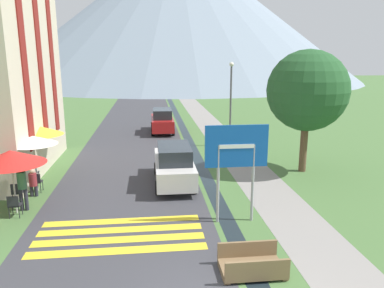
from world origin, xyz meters
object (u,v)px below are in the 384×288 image
parked_car_near (174,164)px  cafe_umbrella_rear_yellow (39,130)px  person_seated_near (33,181)px  cafe_chair_middle (36,181)px  parked_car_far (162,121)px  person_seated_far (28,169)px  footbridge (252,265)px  cafe_umbrella_middle_white (33,140)px  tree_by_path (307,91)px  cafe_chair_nearest (14,204)px  cafe_umbrella_front_red (11,157)px  cafe_chair_far_left (33,172)px  streetlamp (231,97)px  road_sign (236,156)px  person_standing_terrace (22,185)px  cafe_chair_near_left (17,191)px

parked_car_near → cafe_umbrella_rear_yellow: bearing=161.8°
person_seated_near → parked_car_near: bearing=9.1°
cafe_chair_middle → parked_car_far: bearing=61.8°
parked_car_far → cafe_umbrella_rear_yellow: 11.67m
person_seated_near → person_seated_far: 1.82m
footbridge → parked_car_near: parked_car_near is taller
parked_car_far → cafe_umbrella_middle_white: (-5.84, -12.13, 1.34)m
parked_car_near → tree_by_path: 7.41m
parked_car_far → cafe_chair_nearest: (-5.86, -14.92, -0.39)m
footbridge → cafe_chair_nearest: cafe_chair_nearest is taller
cafe_umbrella_front_red → cafe_umbrella_middle_white: size_ratio=1.01×
tree_by_path → cafe_umbrella_middle_white: bearing=-173.4°
cafe_chair_far_left → person_seated_far: 0.29m
parked_car_near → cafe_chair_middle: parked_car_near is taller
cafe_chair_far_left → streetlamp: (10.53, 6.03, 2.65)m
cafe_umbrella_middle_white → cafe_chair_far_left: bearing=113.3°
person_seated_near → tree_by_path: tree_by_path is taller
parked_car_far → tree_by_path: 13.00m
road_sign → cafe_umbrella_rear_yellow: 10.41m
parked_car_near → cafe_umbrella_rear_yellow: (-6.38, 2.10, 1.30)m
cafe_umbrella_middle_white → cafe_umbrella_rear_yellow: size_ratio=1.00×
cafe_umbrella_front_red → person_standing_terrace: size_ratio=1.43×
cafe_umbrella_middle_white → tree_by_path: (12.56, 1.46, 1.81)m
parked_car_far → cafe_umbrella_rear_yellow: bearing=-122.7°
cafe_chair_near_left → cafe_umbrella_front_red: 1.91m
cafe_chair_far_left → person_seated_near: size_ratio=0.71×
cafe_chair_far_left → tree_by_path: size_ratio=0.14×
road_sign → cafe_chair_near_left: road_sign is taller
cafe_umbrella_middle_white → person_standing_terrace: 2.48m
cafe_chair_near_left → person_seated_near: person_seated_near is taller
cafe_umbrella_rear_yellow → person_seated_near: bearing=-81.4°
road_sign → cafe_chair_near_left: bearing=162.7°
person_seated_far → streetlamp: (10.70, 6.19, 2.47)m
cafe_umbrella_front_red → cafe_umbrella_rear_yellow: bearing=93.9°
cafe_chair_nearest → cafe_umbrella_middle_white: bearing=82.5°
parked_car_near → cafe_umbrella_rear_yellow: 6.85m
cafe_chair_nearest → cafe_chair_near_left: 1.39m
parked_car_far → cafe_umbrella_middle_white: size_ratio=1.71×
tree_by_path → cafe_chair_near_left: bearing=-167.3°
parked_car_near → streetlamp: size_ratio=0.84×
road_sign → person_seated_near: 8.64m
road_sign → streetlamp: (2.21, 11.18, 0.76)m
road_sign → person_standing_terrace: 8.06m
road_sign → cafe_umbrella_front_red: (-7.93, 1.61, -0.24)m
parked_car_near → person_seated_far: parked_car_near is taller
cafe_chair_far_left → cafe_umbrella_middle_white: cafe_umbrella_middle_white is taller
person_seated_near → tree_by_path: (12.53, 2.13, 3.40)m
cafe_umbrella_front_red → streetlamp: 13.98m
streetlamp → parked_car_far: bearing=130.4°
cafe_chair_middle → cafe_umbrella_middle_white: 1.75m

